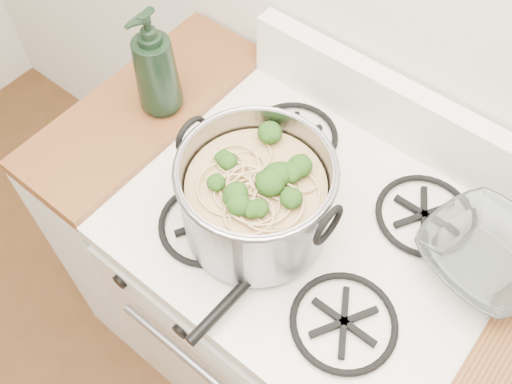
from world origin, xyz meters
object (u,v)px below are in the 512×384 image
object	(u,v)px
stock_pot	(256,198)
bottle	(154,63)
gas_range	(300,308)
glass_bowl	(482,259)
spatula	(281,247)

from	to	relation	value
stock_pot	bottle	distance (m)	0.40
gas_range	glass_bowl	world-z (taller)	glass_bowl
spatula	glass_bowl	distance (m)	0.39
stock_pot	bottle	size ratio (longest dim) A/B	1.22
bottle	spatula	bearing A→B (deg)	-16.09
stock_pot	spatula	bearing A→B (deg)	-12.92
spatula	gas_range	bearing A→B (deg)	86.23
stock_pot	gas_range	bearing A→B (deg)	45.17
stock_pot	bottle	xyz separation A→B (m)	(-0.38, 0.12, 0.04)
gas_range	glass_bowl	xyz separation A→B (m)	(0.31, 0.12, 0.50)
gas_range	glass_bowl	distance (m)	0.60
gas_range	spatula	size ratio (longest dim) A/B	2.98
gas_range	stock_pot	world-z (taller)	stock_pot
spatula	bottle	xyz separation A→B (m)	(-0.45, 0.13, 0.12)
glass_bowl	bottle	xyz separation A→B (m)	(-0.78, -0.09, 0.12)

